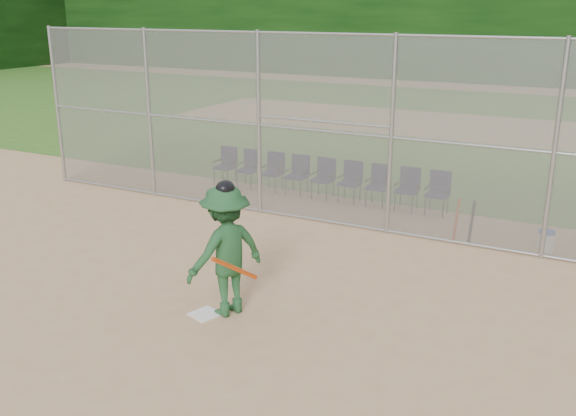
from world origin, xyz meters
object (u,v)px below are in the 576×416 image
at_px(home_plate, 205,314).
at_px(water_cooler, 546,240).
at_px(batter_at_plate, 226,250).
at_px(chair_0, 225,166).

relative_size(home_plate, water_cooler, 1.01).
xyz_separation_m(home_plate, water_cooler, (4.27, 5.22, 0.19)).
bearing_deg(home_plate, batter_at_plate, 42.45).
bearing_deg(home_plate, water_cooler, 50.71).
relative_size(batter_at_plate, water_cooler, 5.29).
relative_size(home_plate, chair_0, 0.41).
bearing_deg(chair_0, batter_at_plate, -57.11).
distance_m(home_plate, batter_at_plate, 1.06).
height_order(home_plate, water_cooler, water_cooler).
distance_m(batter_at_plate, chair_0, 7.43).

